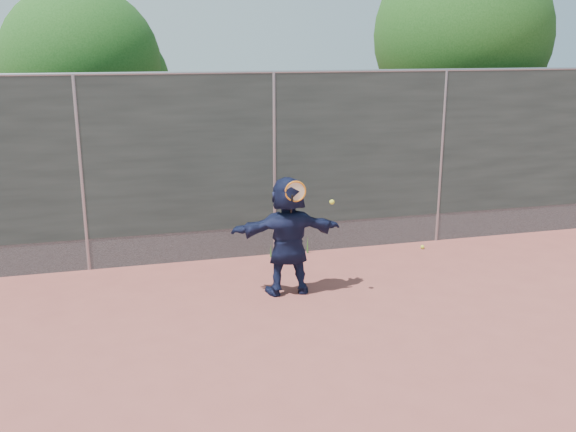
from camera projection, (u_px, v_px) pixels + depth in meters
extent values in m
plane|color=#9E4C42|center=(346.00, 344.00, 7.55)|extent=(80.00, 80.00, 0.00)
imported|color=#151A39|center=(288.00, 235.00, 8.93)|extent=(1.59, 0.57, 1.69)
sphere|color=yellow|center=(422.00, 247.00, 11.07)|extent=(0.07, 0.07, 0.07)
cube|color=#38423D|center=(274.00, 151.00, 10.36)|extent=(20.00, 0.04, 2.50)
cube|color=slate|center=(275.00, 240.00, 10.75)|extent=(20.00, 0.03, 0.50)
cylinder|color=gray|center=(274.00, 72.00, 10.04)|extent=(20.00, 0.05, 0.05)
cylinder|color=gray|center=(81.00, 176.00, 9.67)|extent=(0.06, 0.06, 3.00)
cylinder|color=gray|center=(274.00, 166.00, 10.43)|extent=(0.06, 0.06, 3.00)
cylinder|color=gray|center=(441.00, 158.00, 11.18)|extent=(0.06, 0.06, 3.00)
torus|color=orange|center=(295.00, 191.00, 8.58)|extent=(0.29, 0.04, 0.29)
cylinder|color=beige|center=(295.00, 191.00, 8.58)|extent=(0.25, 0.02, 0.25)
cylinder|color=black|center=(291.00, 206.00, 8.64)|extent=(0.03, 0.13, 0.33)
sphere|color=yellow|center=(332.00, 202.00, 8.65)|extent=(0.07, 0.07, 0.07)
cylinder|color=#382314|center=(454.00, 147.00, 13.66)|extent=(0.28, 0.28, 2.60)
sphere|color=#23561C|center=(462.00, 36.00, 13.06)|extent=(3.60, 3.60, 3.60)
sphere|color=#23561C|center=(486.00, 53.00, 13.53)|extent=(2.52, 2.52, 2.52)
cylinder|color=#382314|center=(89.00, 166.00, 12.58)|extent=(0.28, 0.28, 2.20)
sphere|color=#23561C|center=(81.00, 66.00, 12.08)|extent=(3.00, 3.00, 3.00)
sphere|color=#23561C|center=(115.00, 81.00, 12.49)|extent=(2.10, 2.10, 2.10)
cone|color=#387226|center=(291.00, 247.00, 10.73)|extent=(0.03, 0.03, 0.26)
cone|color=#387226|center=(308.00, 244.00, 10.82)|extent=(0.03, 0.03, 0.30)
cone|color=#387226|center=(271.00, 251.00, 10.63)|extent=(0.03, 0.03, 0.22)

